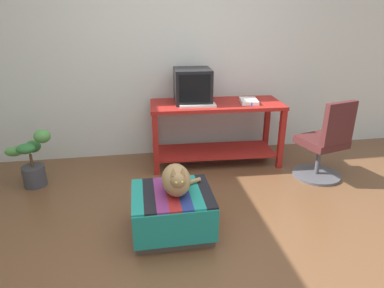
% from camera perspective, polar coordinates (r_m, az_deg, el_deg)
% --- Properties ---
extents(ground_plane, '(14.00, 14.00, 0.00)m').
position_cam_1_polar(ground_plane, '(2.65, 3.23, -18.05)').
color(ground_plane, brown).
extents(back_wall, '(8.00, 0.10, 2.60)m').
position_cam_1_polar(back_wall, '(4.08, -2.83, 16.13)').
color(back_wall, silver).
rests_on(back_wall, ground_plane).
extents(desk, '(1.54, 0.66, 0.74)m').
position_cam_1_polar(desk, '(3.87, 4.18, 3.78)').
color(desk, maroon).
rests_on(desk, ground_plane).
extents(tv_monitor, '(0.43, 0.44, 0.38)m').
position_cam_1_polar(tv_monitor, '(3.78, 0.09, 10.02)').
color(tv_monitor, black).
rests_on(tv_monitor, desk).
extents(keyboard, '(0.41, 0.18, 0.02)m').
position_cam_1_polar(keyboard, '(3.64, 0.98, 6.72)').
color(keyboard, beige).
rests_on(keyboard, desk).
extents(book, '(0.23, 0.30, 0.04)m').
position_cam_1_polar(book, '(3.85, 9.83, 7.36)').
color(book, white).
rests_on(book, desk).
extents(ottoman_with_blanket, '(0.64, 0.56, 0.37)m').
position_cam_1_polar(ottoman_with_blanket, '(2.73, -3.41, -11.78)').
color(ottoman_with_blanket, '#4C4238').
rests_on(ottoman_with_blanket, ground_plane).
extents(cat, '(0.34, 0.37, 0.28)m').
position_cam_1_polar(cat, '(2.56, -2.71, -6.21)').
color(cat, '#9E7A4C').
rests_on(cat, ottoman_with_blanket).
extents(potted_plant, '(0.48, 0.34, 0.62)m').
position_cam_1_polar(potted_plant, '(3.76, -25.91, -2.65)').
color(potted_plant, '#3D3D42').
rests_on(potted_plant, ground_plane).
extents(office_chair, '(0.52, 0.52, 0.89)m').
position_cam_1_polar(office_chair, '(3.77, 22.06, -0.24)').
color(office_chair, '#4C4C51').
rests_on(office_chair, ground_plane).
extents(stapler, '(0.11, 0.10, 0.04)m').
position_cam_1_polar(stapler, '(3.75, 9.72, 6.99)').
color(stapler, '#2342B7').
rests_on(stapler, desk).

